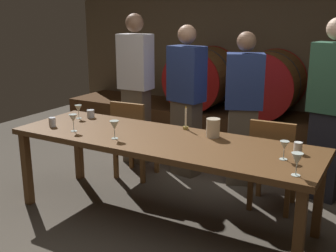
% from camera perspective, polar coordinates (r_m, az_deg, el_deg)
% --- Properties ---
extents(ground_plane, '(8.63, 8.63, 0.00)m').
position_cam_1_polar(ground_plane, '(3.51, 0.81, -15.49)').
color(ground_plane, '#4C443A').
extents(back_wall, '(6.64, 0.24, 2.78)m').
position_cam_1_polar(back_wall, '(5.91, 15.57, 10.86)').
color(back_wall, brown).
rests_on(back_wall, ground).
extents(barrel_shelf, '(5.98, 0.90, 0.51)m').
position_cam_1_polar(barrel_shelf, '(5.58, 13.34, -1.10)').
color(barrel_shelf, '#4C2D16').
rests_on(barrel_shelf, ground).
extents(wine_barrel_left, '(0.84, 0.77, 0.84)m').
position_cam_1_polar(wine_barrel_left, '(5.76, 4.68, 6.57)').
color(wine_barrel_left, brown).
rests_on(wine_barrel_left, barrel_shelf).
extents(wine_barrel_center, '(0.84, 0.77, 0.84)m').
position_cam_1_polar(wine_barrel_center, '(5.44, 13.58, 5.68)').
color(wine_barrel_center, brown).
rests_on(wine_barrel_center, barrel_shelf).
extents(dining_table, '(2.71, 0.85, 0.76)m').
position_cam_1_polar(dining_table, '(3.57, -0.98, -2.68)').
color(dining_table, brown).
rests_on(dining_table, ground).
extents(chair_left, '(0.43, 0.43, 0.88)m').
position_cam_1_polar(chair_left, '(4.57, -4.87, -1.36)').
color(chair_left, brown).
rests_on(chair_left, ground).
extents(chair_right, '(0.42, 0.42, 0.88)m').
position_cam_1_polar(chair_right, '(3.93, 14.27, -4.63)').
color(chair_right, brown).
rests_on(chair_right, ground).
extents(guest_far_left, '(0.38, 0.24, 1.79)m').
position_cam_1_polar(guest_far_left, '(4.97, -4.45, 5.20)').
color(guest_far_left, brown).
rests_on(guest_far_left, ground).
extents(guest_center_left, '(0.42, 0.31, 1.68)m').
position_cam_1_polar(guest_center_left, '(4.58, 2.55, 3.51)').
color(guest_center_left, brown).
rests_on(guest_center_left, ground).
extents(guest_center_right, '(0.44, 0.36, 1.62)m').
position_cam_1_polar(guest_center_right, '(4.38, 10.34, 2.29)').
color(guest_center_right, brown).
rests_on(guest_center_right, ground).
extents(guest_far_right, '(0.42, 0.30, 1.76)m').
position_cam_1_polar(guest_far_right, '(4.21, 21.36, 2.05)').
color(guest_far_right, black).
rests_on(guest_far_right, ground).
extents(candle_center, '(0.05, 0.05, 0.22)m').
position_cam_1_polar(candle_center, '(3.80, 2.45, 0.49)').
color(candle_center, olive).
rests_on(candle_center, dining_table).
extents(pitcher, '(0.12, 0.12, 0.16)m').
position_cam_1_polar(pitcher, '(3.58, 6.24, -0.25)').
color(pitcher, beige).
rests_on(pitcher, dining_table).
extents(wine_glass_far_left, '(0.07, 0.07, 0.14)m').
position_cam_1_polar(wine_glass_far_left, '(4.27, -12.27, 2.30)').
color(wine_glass_far_left, silver).
rests_on(wine_glass_far_left, dining_table).
extents(wine_glass_left, '(0.08, 0.08, 0.16)m').
position_cam_1_polar(wine_glass_left, '(3.81, -12.95, 0.99)').
color(wine_glass_left, silver).
rests_on(wine_glass_left, dining_table).
extents(wine_glass_center, '(0.08, 0.08, 0.16)m').
position_cam_1_polar(wine_glass_center, '(3.53, -7.41, 0.04)').
color(wine_glass_center, silver).
rests_on(wine_glass_center, dining_table).
extents(wine_glass_right, '(0.07, 0.07, 0.14)m').
position_cam_1_polar(wine_glass_right, '(3.12, 15.75, -2.69)').
color(wine_glass_right, silver).
rests_on(wine_glass_right, dining_table).
extents(wine_glass_far_right, '(0.08, 0.08, 0.16)m').
position_cam_1_polar(wine_glass_far_right, '(2.84, 17.36, -4.50)').
color(wine_glass_far_right, silver).
rests_on(wine_glass_far_right, dining_table).
extents(cup_left, '(0.06, 0.06, 0.09)m').
position_cam_1_polar(cup_left, '(4.04, -15.67, 0.53)').
color(cup_left, silver).
rests_on(cup_left, dining_table).
extents(cup_center, '(0.08, 0.08, 0.08)m').
position_cam_1_polar(cup_center, '(4.30, -10.62, 1.68)').
color(cup_center, silver).
rests_on(cup_center, dining_table).
extents(cup_right, '(0.06, 0.06, 0.09)m').
position_cam_1_polar(cup_right, '(3.31, 17.49, -2.87)').
color(cup_right, white).
rests_on(cup_right, dining_table).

